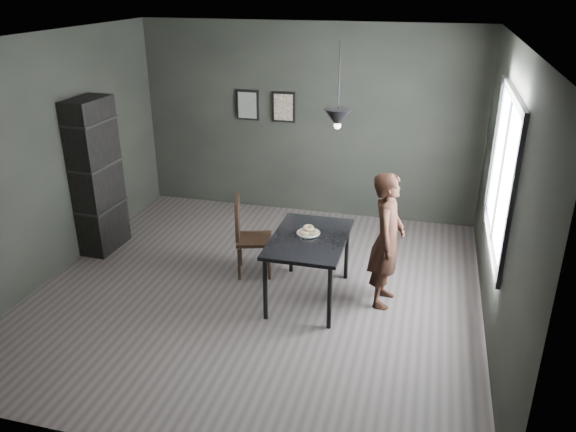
% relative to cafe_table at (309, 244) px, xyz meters
% --- Properties ---
extents(ground, '(5.00, 5.00, 0.00)m').
position_rel_cafe_table_xyz_m(ground, '(-0.60, 0.00, -0.67)').
color(ground, '#3B3533').
rests_on(ground, ground).
extents(back_wall, '(5.00, 0.10, 2.80)m').
position_rel_cafe_table_xyz_m(back_wall, '(-0.60, 2.50, 0.73)').
color(back_wall, black).
rests_on(back_wall, ground).
extents(ceiling, '(5.00, 5.00, 0.02)m').
position_rel_cafe_table_xyz_m(ceiling, '(-0.60, 0.00, 2.13)').
color(ceiling, silver).
rests_on(ceiling, ground).
extents(window_assembly, '(0.04, 1.96, 1.56)m').
position_rel_cafe_table_xyz_m(window_assembly, '(1.87, 0.20, 0.93)').
color(window_assembly, white).
rests_on(window_assembly, ground).
extents(cafe_table, '(0.80, 1.20, 0.75)m').
position_rel_cafe_table_xyz_m(cafe_table, '(0.00, 0.00, 0.00)').
color(cafe_table, black).
rests_on(cafe_table, ground).
extents(white_plate, '(0.23, 0.23, 0.01)m').
position_rel_cafe_table_xyz_m(white_plate, '(-0.02, 0.07, 0.08)').
color(white_plate, white).
rests_on(white_plate, cafe_table).
extents(donut_pile, '(0.20, 0.20, 0.09)m').
position_rel_cafe_table_xyz_m(donut_pile, '(-0.02, 0.07, 0.12)').
color(donut_pile, beige).
rests_on(donut_pile, white_plate).
extents(woman, '(0.40, 0.58, 1.51)m').
position_rel_cafe_table_xyz_m(woman, '(0.82, 0.12, 0.08)').
color(woman, black).
rests_on(woman, ground).
extents(wood_chair, '(0.52, 0.52, 0.96)m').
position_rel_cafe_table_xyz_m(wood_chair, '(-0.85, 0.37, -0.12)').
color(wood_chair, black).
rests_on(wood_chair, ground).
extents(shelf_unit, '(0.40, 0.68, 2.00)m').
position_rel_cafe_table_xyz_m(shelf_unit, '(-2.92, 0.56, 0.33)').
color(shelf_unit, black).
rests_on(shelf_unit, ground).
extents(pendant_lamp, '(0.28, 0.28, 0.86)m').
position_rel_cafe_table_xyz_m(pendant_lamp, '(0.25, 0.10, 1.38)').
color(pendant_lamp, black).
rests_on(pendant_lamp, ground).
extents(framed_print_left, '(0.34, 0.04, 0.44)m').
position_rel_cafe_table_xyz_m(framed_print_left, '(-1.50, 2.47, 0.93)').
color(framed_print_left, black).
rests_on(framed_print_left, ground).
extents(framed_print_right, '(0.34, 0.04, 0.44)m').
position_rel_cafe_table_xyz_m(framed_print_right, '(-0.95, 2.47, 0.93)').
color(framed_print_right, black).
rests_on(framed_print_right, ground).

